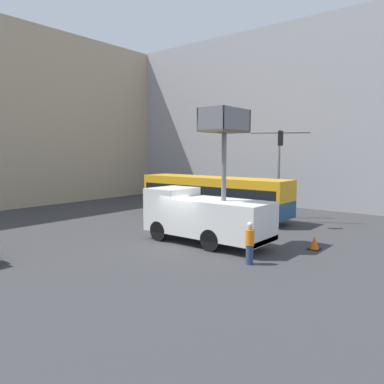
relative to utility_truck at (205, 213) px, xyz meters
The scene contains 8 objects.
ground_plane 2.04m from the utility_truck, 141.73° to the left, with size 120.00×120.00×0.00m, color #38383A.
building_backdrop_side 22.00m from the utility_truck, 16.17° to the left, with size 10.00×28.00×15.84m.
utility_truck is the anchor object (origin of this frame).
city_bus 8.05m from the utility_truck, 32.77° to the left, with size 2.53×11.85×2.97m.
traffic_light_pole 8.74m from the utility_truck, ahead, with size 3.75×3.50×6.38m.
road_worker_near_truck 4.19m from the utility_truck, 115.49° to the right, with size 0.38×0.38×1.84m.
road_worker_directing 3.60m from the utility_truck, ahead, with size 0.38×0.38×1.85m.
traffic_cone_near_truck 5.66m from the utility_truck, 64.35° to the right, with size 0.59×0.59×0.67m.
Camera 1 is at (-14.48, -12.38, 4.77)m, focal length 35.00 mm.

